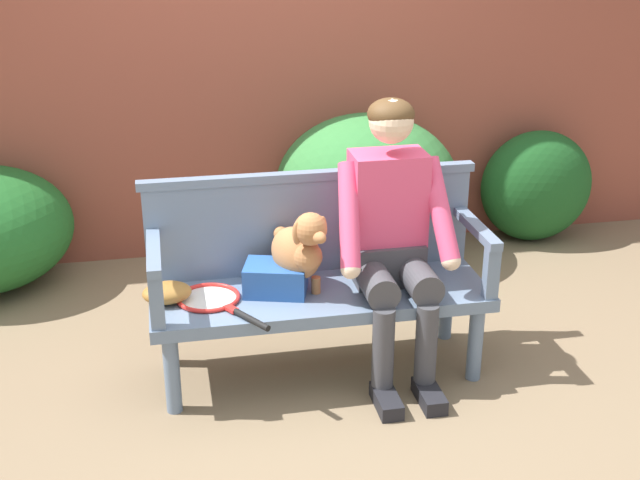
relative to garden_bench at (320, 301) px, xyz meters
name	(u,v)px	position (x,y,z in m)	size (l,w,h in m)	color
ground_plane	(320,370)	(0.00, 0.00, -0.37)	(40.00, 40.00, 0.00)	#7A664C
brick_garden_fence	(266,38)	(0.00, 1.71, 0.95)	(8.00, 0.30, 2.65)	brown
hedge_bush_mid_right	(367,188)	(0.55, 1.30, 0.08)	(1.14, 1.12, 0.91)	#337538
hedge_bush_mid_left	(536,186)	(1.72, 1.38, -0.01)	(0.74, 0.50, 0.74)	#194C1E
garden_bench	(320,301)	(0.00, 0.00, 0.00)	(1.56, 0.53, 0.43)	slate
bench_backrest	(310,221)	(0.00, 0.23, 0.31)	(1.60, 0.06, 0.50)	slate
bench_armrest_left_end	(155,271)	(-0.74, -0.09, 0.26)	(0.06, 0.53, 0.28)	slate
bench_armrest_right_end	(481,245)	(0.74, -0.09, 0.26)	(0.06, 0.53, 0.28)	slate
person_seated	(392,231)	(0.33, -0.02, 0.33)	(0.56, 0.66, 1.30)	black
dog_on_bench	(300,250)	(-0.09, 0.01, 0.27)	(0.29, 0.41, 0.42)	#AD7042
tennis_racket	(212,300)	(-0.50, -0.02, 0.07)	(0.44, 0.56, 0.03)	red
baseball_glove	(167,293)	(-0.70, 0.01, 0.10)	(0.22, 0.17, 0.09)	#9E6B2D
sports_bag	(276,278)	(-0.20, 0.02, 0.13)	(0.28, 0.20, 0.14)	#2856A3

